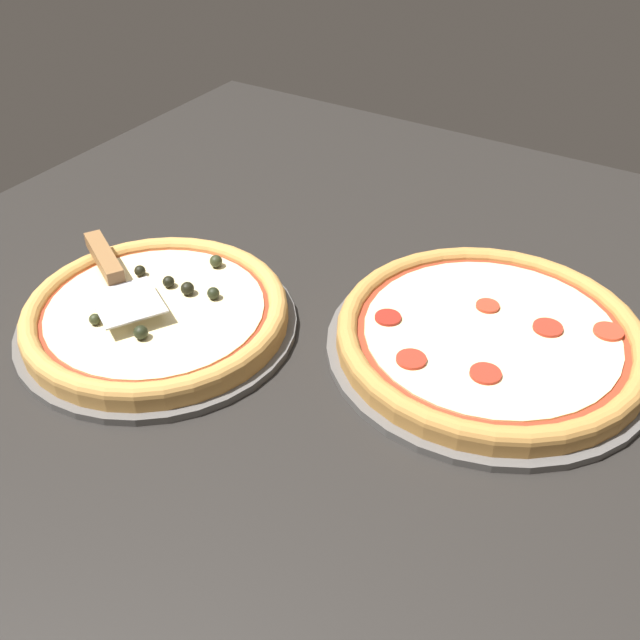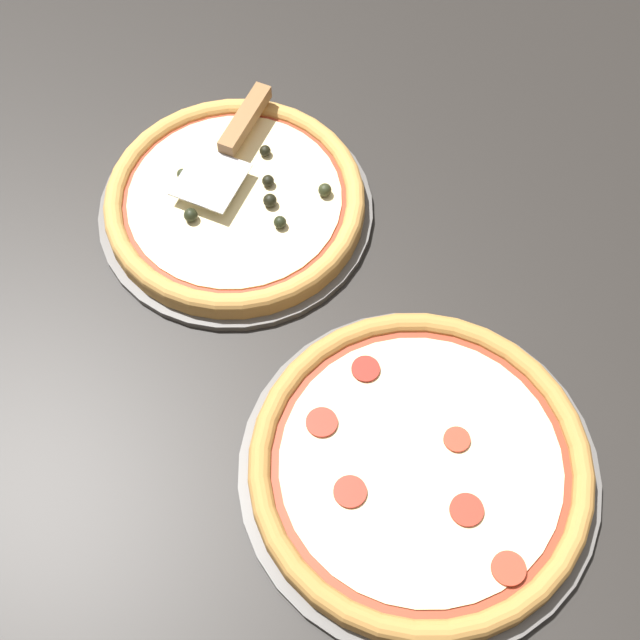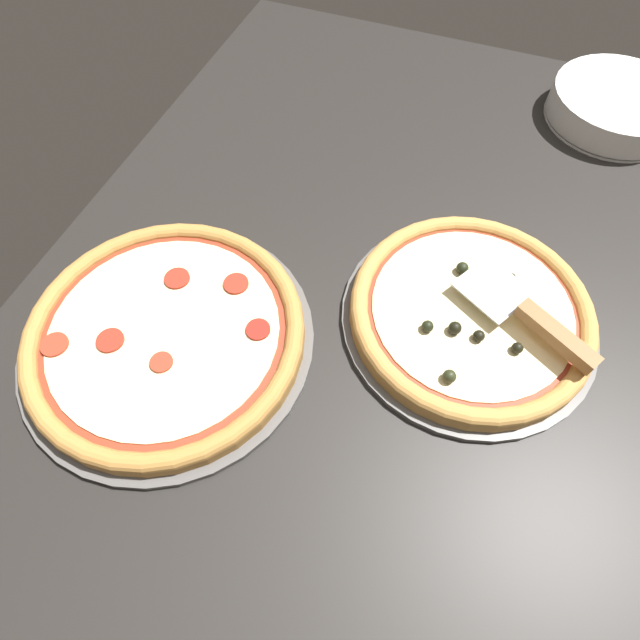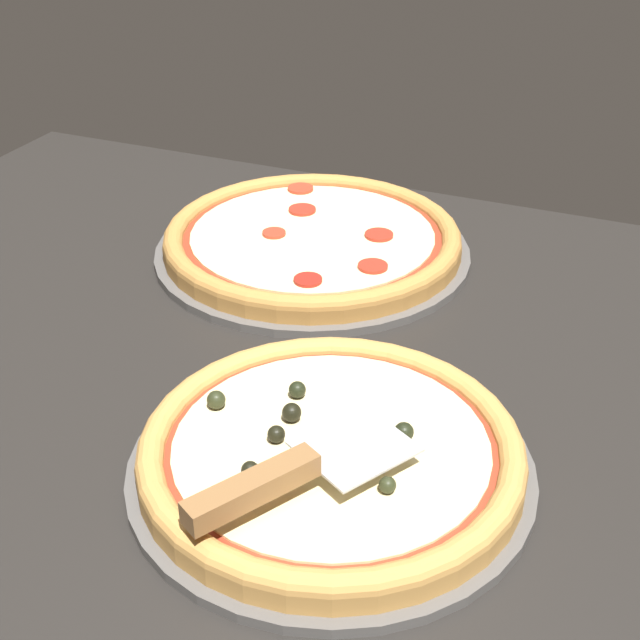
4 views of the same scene
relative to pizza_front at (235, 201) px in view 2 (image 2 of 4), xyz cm
name	(u,v)px [view 2 (image 2 of 4)]	position (x,y,z in cm)	size (l,w,h in cm)	color
ground_plane	(276,267)	(-4.43, 7.88, -4.31)	(147.39, 110.86, 3.60)	black
pizza_pan_front	(236,210)	(0.02, 0.00, -2.01)	(35.57, 35.57, 1.00)	#565451
pizza_front	(235,201)	(0.00, 0.00, 0.00)	(33.43, 33.43, 4.00)	#C68E47
pizza_pan_back	(419,471)	(-17.96, 37.69, -2.01)	(39.97, 39.97, 1.00)	#565451
pizza_back	(420,465)	(-17.96, 37.70, -0.08)	(37.57, 37.57, 2.99)	#B77F3D
serving_spatula	(237,133)	(-1.02, -8.33, 3.28)	(14.28, 19.83, 2.00)	#B7B7BC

